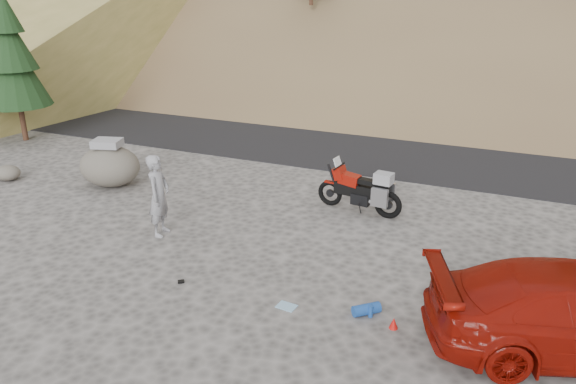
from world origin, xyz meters
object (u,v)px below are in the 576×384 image
object	(u,v)px
boulder	(110,166)
man	(162,234)
motorcycle	(363,191)
red_car	(575,349)

from	to	relation	value
boulder	man	bearing A→B (deg)	-33.58
motorcycle	boulder	size ratio (longest dim) A/B	1.23
man	boulder	distance (m)	3.76
man	red_car	bearing A→B (deg)	-107.15
red_car	boulder	size ratio (longest dim) A/B	2.61
motorcycle	red_car	bearing A→B (deg)	-33.48
man	red_car	distance (m)	8.38
red_car	boulder	distance (m)	11.83
motorcycle	red_car	world-z (taller)	motorcycle
motorcycle	man	size ratio (longest dim) A/B	1.19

